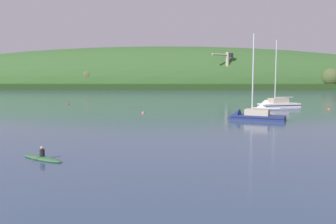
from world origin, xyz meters
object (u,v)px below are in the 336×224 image
dockside_crane (227,71)px  sailboat_far_left (251,118)px  sailboat_outer_reach (274,106)px  mooring_buoy_midchannel (68,104)px  mooring_buoy_off_fishing_boat (329,109)px  canoe_with_paddler (42,158)px  mooring_buoy_far_upstream (143,113)px

dockside_crane → sailboat_far_left: (-1.72, -170.23, -11.77)m
sailboat_outer_reach → mooring_buoy_midchannel: size_ratio=23.80×
dockside_crane → mooring_buoy_midchannel: (-39.78, -146.44, -11.97)m
sailboat_far_left → mooring_buoy_off_fishing_boat: 24.74m
canoe_with_paddler → mooring_buoy_far_upstream: size_ratio=5.92×
mooring_buoy_midchannel → mooring_buoy_off_fishing_boat: bearing=-5.3°
sailboat_far_left → mooring_buoy_far_upstream: sailboat_far_left is taller
mooring_buoy_far_upstream → sailboat_outer_reach: bearing=32.6°
dockside_crane → canoe_with_paddler: 196.84m
dockside_crane → mooring_buoy_off_fishing_boat: bearing=53.7°
sailboat_far_left → canoe_with_paddler: size_ratio=3.46×
mooring_buoy_off_fishing_boat → sailboat_far_left: bearing=-130.6°
sailboat_outer_reach → mooring_buoy_midchannel: 44.85m
dockside_crane → sailboat_outer_reach: (5.01, -148.69, -11.61)m
dockside_crane → sailboat_outer_reach: 149.22m
dockside_crane → mooring_buoy_midchannel: size_ratio=38.99×
canoe_with_paddler → mooring_buoy_far_upstream: 32.03m
dockside_crane → sailboat_far_left: size_ratio=1.86×
sailboat_outer_reach → mooring_buoy_far_upstream: 27.75m
sailboat_far_left → mooring_buoy_midchannel: sailboat_far_left is taller
canoe_with_paddler → sailboat_outer_reach: bearing=-92.4°
mooring_buoy_off_fishing_boat → mooring_buoy_far_upstream: bearing=-159.6°
canoe_with_paddler → mooring_buoy_midchannel: size_ratio=6.06×
sailboat_outer_reach → canoe_with_paddler: bearing=38.0°
mooring_buoy_off_fishing_boat → mooring_buoy_far_upstream: 34.95m
dockside_crane → canoe_with_paddler: (-17.95, -195.66, -11.87)m
sailboat_outer_reach → canoe_with_paddler: (-22.96, -46.97, -0.26)m
canoe_with_paddler → mooring_buoy_off_fishing_boat: canoe_with_paddler is taller
mooring_buoy_midchannel → canoe_with_paddler: bearing=-66.1°
sailboat_outer_reach → canoe_with_paddler: size_ratio=3.92×
mooring_buoy_far_upstream → mooring_buoy_midchannel: bearing=141.2°
mooring_buoy_midchannel → mooring_buoy_far_upstream: bearing=-38.8°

